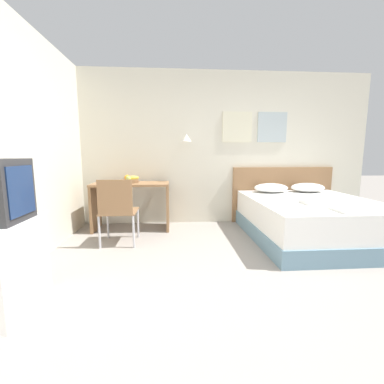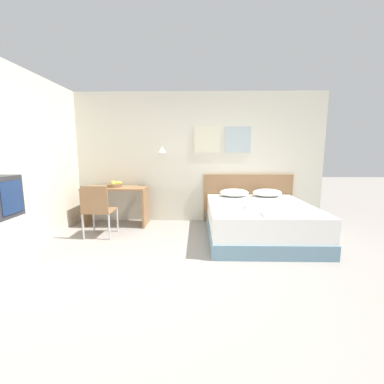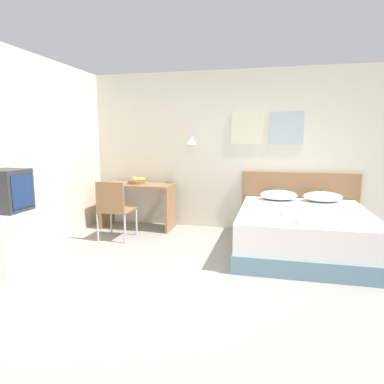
# 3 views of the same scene
# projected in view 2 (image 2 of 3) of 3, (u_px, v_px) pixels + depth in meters

# --- Properties ---
(ground_plane) EXTENTS (24.00, 24.00, 0.00)m
(ground_plane) POSITION_uv_depth(u_px,v_px,m) (183.00, 279.00, 2.99)
(ground_plane) COLOR gray
(wall_back) EXTENTS (5.49, 0.31, 2.65)m
(wall_back) POSITION_uv_depth(u_px,v_px,m) (190.00, 158.00, 5.32)
(wall_back) COLOR beige
(wall_back) RESTS_ON ground_plane
(bed) EXTENTS (1.72, 2.00, 0.58)m
(bed) POSITION_uv_depth(u_px,v_px,m) (259.00, 221.00, 4.38)
(bed) COLOR #66899E
(bed) RESTS_ON ground_plane
(headboard) EXTENTS (1.84, 0.06, 1.00)m
(headboard) POSITION_uv_depth(u_px,v_px,m) (248.00, 198.00, 5.37)
(headboard) COLOR #8E6642
(headboard) RESTS_ON ground_plane
(pillow_left) EXTENTS (0.57, 0.42, 0.15)m
(pillow_left) POSITION_uv_depth(u_px,v_px,m) (234.00, 193.00, 5.07)
(pillow_left) COLOR white
(pillow_left) RESTS_ON bed
(pillow_right) EXTENTS (0.57, 0.42, 0.15)m
(pillow_right) POSITION_uv_depth(u_px,v_px,m) (267.00, 193.00, 5.05)
(pillow_right) COLOR white
(pillow_right) RESTS_ON bed
(folded_towel_near_foot) EXTENTS (0.34, 0.27, 0.06)m
(folded_towel_near_foot) POSITION_uv_depth(u_px,v_px,m) (256.00, 206.00, 4.04)
(folded_towel_near_foot) COLOR white
(folded_towel_near_foot) RESTS_ON bed
(folded_towel_mid_bed) EXTENTS (0.30, 0.33, 0.06)m
(folded_towel_mid_bed) POSITION_uv_depth(u_px,v_px,m) (273.00, 213.00, 3.59)
(folded_towel_mid_bed) COLOR white
(folded_towel_mid_bed) RESTS_ON bed
(desk) EXTENTS (1.22, 0.57, 0.77)m
(desk) POSITION_uv_depth(u_px,v_px,m) (116.00, 199.00, 5.10)
(desk) COLOR #8E6642
(desk) RESTS_ON ground_plane
(desk_chair) EXTENTS (0.48, 0.48, 0.91)m
(desk_chair) POSITION_uv_depth(u_px,v_px,m) (98.00, 207.00, 4.34)
(desk_chair) COLOR #8E6642
(desk_chair) RESTS_ON ground_plane
(fruit_bowl) EXTENTS (0.30, 0.29, 0.13)m
(fruit_bowl) POSITION_uv_depth(u_px,v_px,m) (114.00, 185.00, 5.07)
(fruit_bowl) COLOR brown
(fruit_bowl) RESTS_ON desk
(tv_stand) EXTENTS (0.40, 0.66, 0.72)m
(tv_stand) POSITION_uv_depth(u_px,v_px,m) (1.00, 248.00, 2.98)
(tv_stand) COLOR white
(tv_stand) RESTS_ON ground_plane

